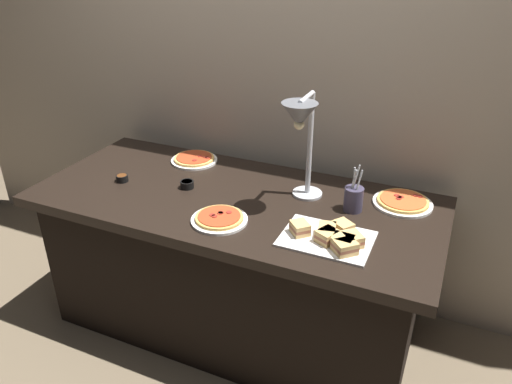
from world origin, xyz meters
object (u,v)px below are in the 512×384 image
pizza_plate_front (194,159)px  pizza_plate_raised_stand (403,202)px  heat_lamp (301,125)px  pizza_plate_center (219,219)px  sauce_cup_far (187,184)px  utensil_holder (353,198)px  sauce_cup_near (122,178)px  sandwich_platter (332,237)px

pizza_plate_front → pizza_plate_raised_stand: size_ratio=0.93×
heat_lamp → pizza_plate_raised_stand: heat_lamp is taller
pizza_plate_center → heat_lamp: bearing=44.0°
sauce_cup_far → heat_lamp: bearing=4.0°
pizza_plate_raised_stand → utensil_holder: size_ratio=1.21×
sauce_cup_near → sauce_cup_far: sauce_cup_far is taller
pizza_plate_raised_stand → utensil_holder: (-0.19, -0.14, 0.05)m
sauce_cup_near → pizza_plate_raised_stand: bearing=13.8°
heat_lamp → pizza_plate_center: (-0.26, -0.25, -0.37)m
pizza_plate_center → pizza_plate_raised_stand: (0.69, 0.47, 0.00)m
pizza_plate_center → utensil_holder: size_ratio=1.10×
sandwich_platter → pizza_plate_center: bearing=-175.9°
heat_lamp → pizza_plate_raised_stand: 0.61m
pizza_plate_front → sauce_cup_near: size_ratio=4.20×
pizza_plate_front → utensil_holder: utensil_holder is taller
pizza_plate_raised_stand → pizza_plate_center: bearing=-145.8°
pizza_plate_center → sandwich_platter: size_ratio=0.68×
pizza_plate_front → heat_lamp: bearing=-20.1°
pizza_plate_raised_stand → sandwich_platter: bearing=-115.5°
pizza_plate_center → utensil_holder: 0.59m
sandwich_platter → sauce_cup_near: bearing=174.2°
pizza_plate_front → utensil_holder: 0.93m
pizza_plate_front → utensil_holder: bearing=-11.0°
pizza_plate_center → utensil_holder: utensil_holder is taller
sauce_cup_near → pizza_plate_front: bearing=60.3°
heat_lamp → pizza_plate_front: bearing=159.9°
heat_lamp → sauce_cup_far: 0.66m
pizza_plate_center → pizza_plate_raised_stand: size_ratio=0.91×
pizza_plate_raised_stand → pizza_plate_front: bearing=178.2°
sandwich_platter → sauce_cup_near: sandwich_platter is taller
heat_lamp → pizza_plate_raised_stand: (0.43, 0.21, -0.37)m
pizza_plate_front → sandwich_platter: sandwich_platter is taller
heat_lamp → pizza_plate_front: heat_lamp is taller
pizza_plate_raised_stand → sandwich_platter: (-0.21, -0.43, 0.01)m
pizza_plate_center → pizza_plate_raised_stand: same height
sauce_cup_far → pizza_plate_front: bearing=114.1°
heat_lamp → sandwich_platter: bearing=-45.1°
pizza_plate_raised_stand → sandwich_platter: 0.48m
heat_lamp → pizza_plate_front: 0.82m
pizza_plate_center → pizza_plate_front: bearing=129.7°
pizza_plate_front → sauce_cup_far: size_ratio=3.78×
sauce_cup_near → sauce_cup_far: (0.33, 0.07, 0.00)m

